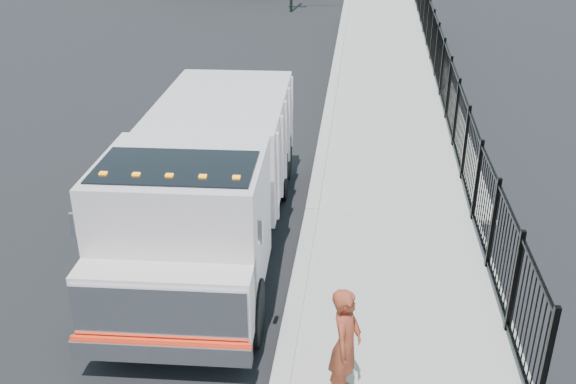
# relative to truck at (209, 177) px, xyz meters

# --- Properties ---
(ground) EXTENTS (120.00, 120.00, 0.00)m
(ground) POSITION_rel_truck_xyz_m (1.90, -2.22, -1.62)
(ground) COLOR black
(ground) RESTS_ON ground
(ramp) EXTENTS (3.95, 24.06, 3.19)m
(ramp) POSITION_rel_truck_xyz_m (4.03, 13.78, -1.62)
(ramp) COLOR #9E998E
(ramp) RESTS_ON ground
(iron_fence) EXTENTS (0.10, 28.00, 1.80)m
(iron_fence) POSITION_rel_truck_xyz_m (5.45, 9.78, -0.72)
(iron_fence) COLOR black
(iron_fence) RESTS_ON ground
(truck) EXTENTS (3.09, 8.54, 2.89)m
(truck) POSITION_rel_truck_xyz_m (0.00, 0.00, 0.00)
(truck) COLOR black
(truck) RESTS_ON ground
(worker) EXTENTS (0.57, 0.72, 1.75)m
(worker) POSITION_rel_truck_xyz_m (2.84, -4.04, -0.63)
(worker) COLOR #933821
(worker) RESTS_ON sidewalk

